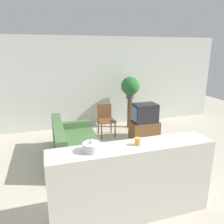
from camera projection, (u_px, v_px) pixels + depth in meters
name	position (u px, v px, depth m)	size (l,w,h in m)	color
ground_plane	(118.00, 191.00, 3.71)	(14.00, 14.00, 0.00)	beige
wall_back	(82.00, 83.00, 6.49)	(9.00, 0.06, 2.70)	silver
couch	(75.00, 147.00, 4.72)	(0.95, 1.82, 0.82)	#476B3D
tv_stand	(144.00, 130.00, 5.87)	(0.75, 0.46, 0.47)	brown
television	(145.00, 113.00, 5.74)	(0.62, 0.43, 0.49)	#232328
wooden_chair	(106.00, 118.00, 6.03)	(0.44, 0.44, 0.87)	brown
plant_stand	(130.00, 113.00, 6.68)	(0.15, 0.15, 0.90)	brown
potted_plant	(130.00, 86.00, 6.45)	(0.54, 0.54, 0.65)	#4C4C51
foreground_counter	(132.00, 182.00, 3.03)	(2.26, 0.44, 1.10)	beige
decorative_bowl	(92.00, 147.00, 2.70)	(0.23, 0.23, 0.16)	silver
candle_jar	(138.00, 141.00, 2.88)	(0.08, 0.08, 0.10)	gold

